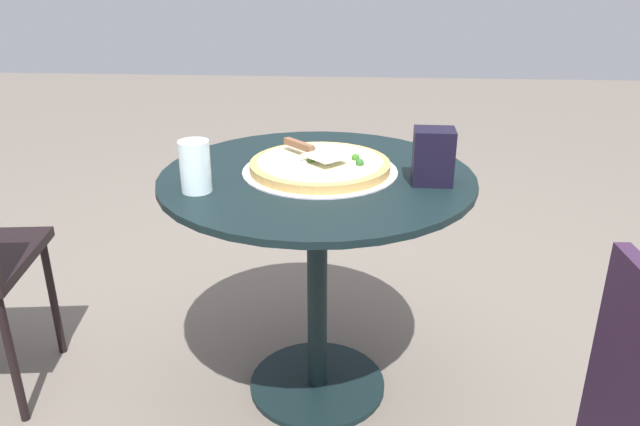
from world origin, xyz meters
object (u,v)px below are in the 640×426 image
pizza_on_tray (320,166)px  drinking_cup (195,166)px  patio_table (317,230)px  pizza_server (311,150)px  napkin_dispenser (433,156)px

pizza_on_tray → drinking_cup: drinking_cup is taller
patio_table → pizza_server: (-0.04, -0.02, 0.22)m
napkin_dispenser → drinking_cup: bearing=-169.1°
pizza_server → pizza_on_tray: bearing=56.3°
drinking_cup → patio_table: bearing=117.1°
pizza_on_tray → pizza_server: 0.05m
drinking_cup → pizza_server: bearing=124.7°
patio_table → pizza_server: 0.22m
patio_table → pizza_server: pizza_server is taller
pizza_server → drinking_cup: drinking_cup is taller
patio_table → drinking_cup: size_ratio=6.57×
pizza_server → drinking_cup: (0.18, -0.26, 0.01)m
pizza_server → napkin_dispenser: size_ratio=1.32×
patio_table → pizza_on_tray: (-0.02, 0.01, 0.18)m
patio_table → pizza_on_tray: pizza_on_tray is taller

